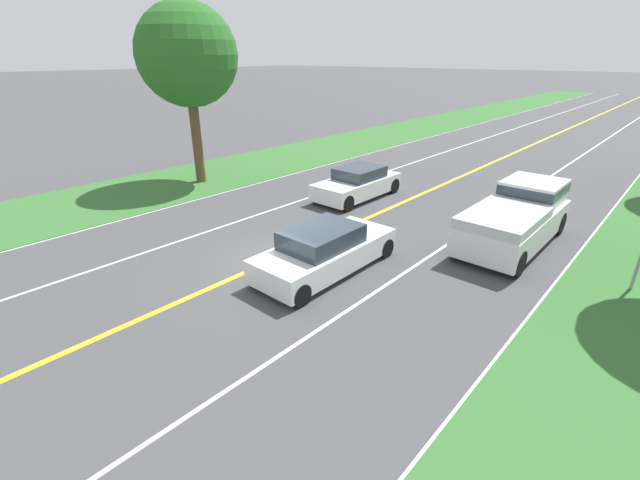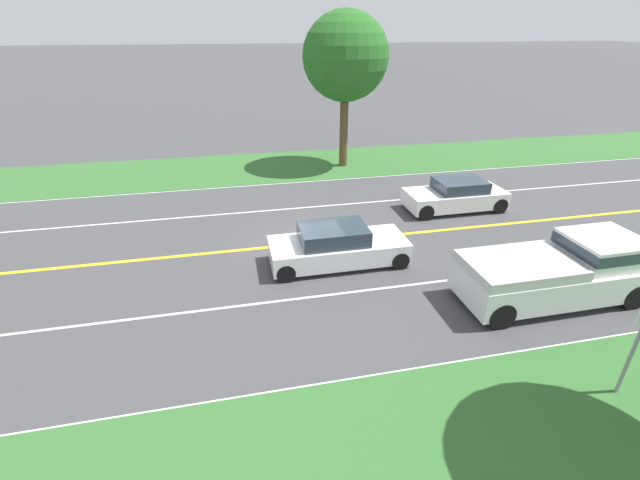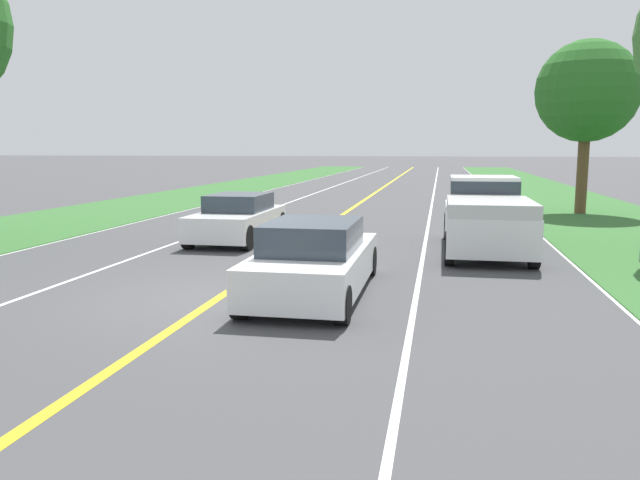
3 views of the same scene
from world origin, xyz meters
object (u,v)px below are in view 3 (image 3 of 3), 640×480
(pickup_truck, at_px, (485,214))
(oncoming_car, at_px, (238,219))
(ego_car, at_px, (314,260))
(dog, at_px, (256,263))
(roadside_tree_right_far, at_px, (587,92))

(pickup_truck, bearing_deg, oncoming_car, 175.90)
(ego_car, bearing_deg, pickup_truck, 59.34)
(pickup_truck, height_order, oncoming_car, pickup_truck)
(dog, height_order, pickup_truck, pickup_truck)
(ego_car, distance_m, dog, 1.19)
(oncoming_car, xyz_separation_m, roadside_tree_right_far, (11.47, 9.84, 4.27))
(ego_car, distance_m, oncoming_car, 7.20)
(ego_car, xyz_separation_m, dog, (-1.17, 0.18, -0.13))
(pickup_truck, relative_size, roadside_tree_right_far, 0.76)
(dog, distance_m, pickup_truck, 7.24)
(oncoming_car, bearing_deg, pickup_truck, 175.90)
(pickup_truck, bearing_deg, dog, -129.37)
(roadside_tree_right_far, bearing_deg, pickup_truck, -113.53)
(ego_car, bearing_deg, dog, 171.40)
(dog, distance_m, oncoming_car, 6.54)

